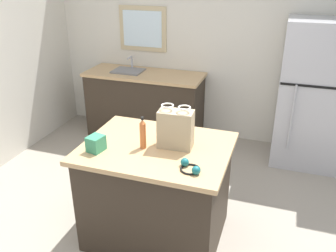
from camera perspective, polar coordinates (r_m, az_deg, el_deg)
ground at (r=3.30m, az=-0.38°, el=-18.80°), size 5.81×5.81×0.00m
back_wall at (r=4.85m, az=8.96°, el=13.17°), size 4.80×0.13×2.67m
kitchen_island at (r=3.17m, az=-1.77°, el=-10.39°), size 1.21×0.94×0.90m
refrigerator at (r=4.52m, az=22.20°, el=4.56°), size 0.79×0.70×1.72m
sink_counter at (r=5.01m, az=-3.75°, el=3.48°), size 1.60×0.62×1.11m
shopping_bag at (r=2.85m, az=1.24°, el=-0.45°), size 0.29×0.17×0.36m
small_box at (r=2.89m, az=-11.42°, el=-2.76°), size 0.14×0.15×0.13m
bottle at (r=2.85m, az=-4.03°, el=-1.28°), size 0.05×0.05×0.27m
ear_defenders at (r=2.60m, az=3.58°, el=-6.59°), size 0.21×0.21×0.06m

